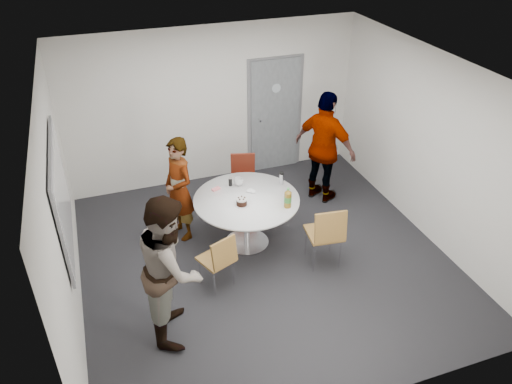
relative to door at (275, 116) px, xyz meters
name	(u,v)px	position (x,y,z in m)	size (l,w,h in m)	color
floor	(264,258)	(-1.10, -2.48, -1.03)	(5.00, 5.00, 0.00)	black
ceiling	(266,74)	(-1.10, -2.48, 1.67)	(5.00, 5.00, 0.00)	silver
wall_back	(214,106)	(-1.10, 0.02, 0.32)	(5.00, 5.00, 0.00)	silver
wall_left	(60,213)	(-3.60, -2.48, 0.32)	(5.00, 5.00, 0.00)	silver
wall_right	(430,147)	(1.40, -2.48, 0.32)	(5.00, 5.00, 0.00)	silver
wall_front	(363,311)	(-1.10, -4.98, 0.32)	(5.00, 5.00, 0.00)	silver
door	(275,116)	(0.00, 0.00, 0.00)	(1.02, 0.17, 2.12)	slate
whiteboard	(62,196)	(-3.56, -2.28, 0.42)	(0.04, 1.90, 1.25)	slate
table	(248,205)	(-1.20, -2.07, -0.35)	(1.50, 1.50, 1.08)	white
chair_near_left	(220,257)	(-1.84, -2.85, -0.53)	(0.51, 0.54, 0.82)	brown
chair_near_right	(327,231)	(-0.37, -2.91, -0.44)	(0.51, 0.54, 0.96)	brown
chair_far	(243,174)	(-0.92, -0.98, -0.50)	(0.51, 0.54, 0.86)	maroon
person_main	(179,189)	(-2.07, -1.54, -0.23)	(0.58, 0.38, 1.59)	#A5C6EA
person_left	(171,267)	(-2.52, -3.34, -0.11)	(0.89, 0.70, 1.84)	white
person_right	(325,148)	(0.36, -1.30, -0.09)	(1.10, 0.46, 1.88)	black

